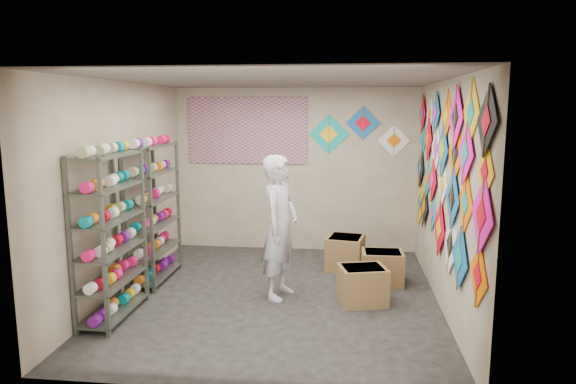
# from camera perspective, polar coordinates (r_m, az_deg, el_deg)

# --- Properties ---
(ground) EXTENTS (4.50, 4.50, 0.00)m
(ground) POSITION_cam_1_polar(r_m,az_deg,el_deg) (6.68, -1.16, -11.47)
(ground) COLOR black
(room_walls) EXTENTS (4.50, 4.50, 4.50)m
(room_walls) POSITION_cam_1_polar(r_m,az_deg,el_deg) (6.29, -1.21, 2.68)
(room_walls) COLOR #B6A68B
(room_walls) RESTS_ON ground
(shelf_rack_front) EXTENTS (0.40, 1.10, 1.90)m
(shelf_rack_front) POSITION_cam_1_polar(r_m,az_deg,el_deg) (6.11, -19.13, -4.66)
(shelf_rack_front) COLOR #4C5147
(shelf_rack_front) RESTS_ON ground
(shelf_rack_back) EXTENTS (0.40, 1.10, 1.90)m
(shelf_rack_back) POSITION_cam_1_polar(r_m,az_deg,el_deg) (7.28, -14.75, -2.26)
(shelf_rack_back) COLOR #4C5147
(shelf_rack_back) RESTS_ON ground
(string_spools) EXTENTS (0.12, 2.36, 0.12)m
(string_spools) POSITION_cam_1_polar(r_m,az_deg,el_deg) (6.67, -16.79, -2.56)
(string_spools) COLOR #F9166A
(string_spools) RESTS_ON ground
(kite_wall_display) EXTENTS (0.06, 4.36, 2.10)m
(kite_wall_display) POSITION_cam_1_polar(r_m,az_deg,el_deg) (6.28, 16.92, 2.13)
(kite_wall_display) COLOR #FF6B00
(kite_wall_display) RESTS_ON room_walls
(back_wall_kites) EXTENTS (1.64, 0.02, 0.82)m
(back_wall_kites) POSITION_cam_1_polar(r_m,az_deg,el_deg) (8.44, 7.62, 6.57)
(back_wall_kites) COLOR #0AAB9F
(back_wall_kites) RESTS_ON room_walls
(poster) EXTENTS (2.00, 0.01, 1.10)m
(poster) POSITION_cam_1_polar(r_m,az_deg,el_deg) (8.59, -4.56, 6.82)
(poster) COLOR #4C4595
(poster) RESTS_ON room_walls
(shopkeeper) EXTENTS (0.88, 0.77, 1.81)m
(shopkeeper) POSITION_cam_1_polar(r_m,az_deg,el_deg) (6.42, -0.89, -3.92)
(shopkeeper) COLOR silver
(shopkeeper) RESTS_ON ground
(carton_a) EXTENTS (0.65, 0.58, 0.46)m
(carton_a) POSITION_cam_1_polar(r_m,az_deg,el_deg) (6.44, 8.26, -10.20)
(carton_a) COLOR brown
(carton_a) RESTS_ON ground
(carton_b) EXTENTS (0.56, 0.46, 0.45)m
(carton_b) POSITION_cam_1_polar(r_m,az_deg,el_deg) (7.17, 10.43, -8.25)
(carton_b) COLOR brown
(carton_b) RESTS_ON ground
(carton_c) EXTENTS (0.61, 0.65, 0.49)m
(carton_c) POSITION_cam_1_polar(r_m,az_deg,el_deg) (7.72, 6.38, -6.72)
(carton_c) COLOR brown
(carton_c) RESTS_ON ground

